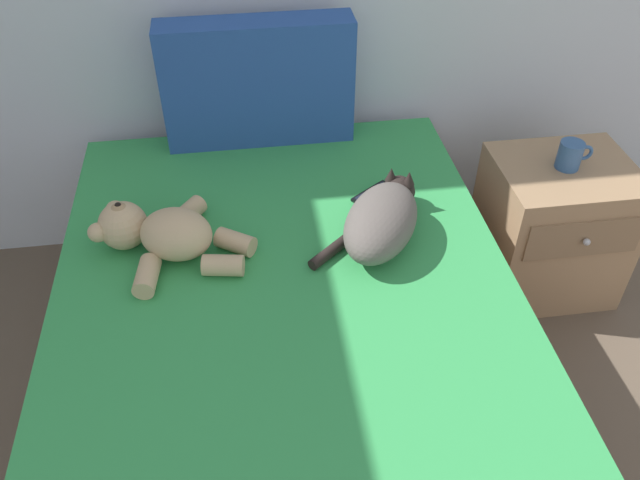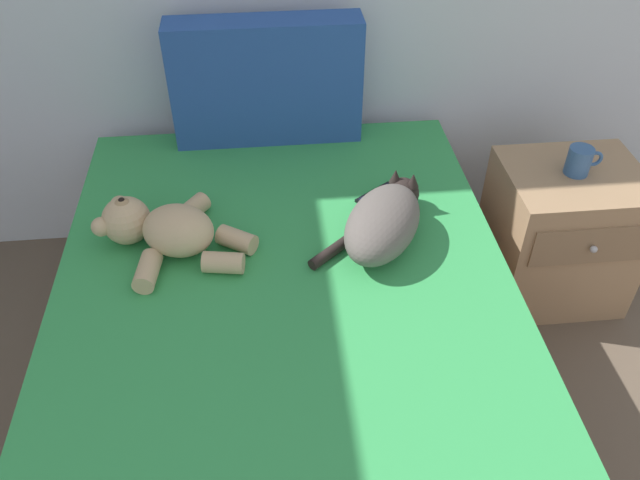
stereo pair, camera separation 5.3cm
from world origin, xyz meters
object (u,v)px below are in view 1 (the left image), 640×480
bed (294,383)px  mug (571,155)px  cell_phone (375,195)px  teddy_bear (161,233)px  nightstand (551,227)px  patterned_cushion (258,83)px  cat (383,219)px

bed → mug: mug is taller
cell_phone → bed: bearing=-123.8°
teddy_bear → nightstand: (1.32, 0.24, -0.33)m
teddy_bear → cell_phone: 0.67m
bed → cell_phone: 0.63m
patterned_cushion → cell_phone: patterned_cushion is taller
bed → cell_phone: cell_phone is taller
bed → cell_phone: (0.32, 0.48, 0.27)m
cell_phone → nightstand: 0.74m
mug → cat: bearing=-158.0°
nightstand → mug: mug is taller
bed → cell_phone: bearing=56.2°
patterned_cushion → nightstand: patterned_cushion is taller
bed → nightstand: (1.00, 0.55, -0.00)m
bed → patterned_cushion: bearing=90.6°
cell_phone → mug: (0.67, 0.08, 0.03)m
patterned_cushion → nightstand: 1.16m
nightstand → mug: (-0.01, 0.01, 0.31)m
patterned_cushion → cell_phone: bearing=-50.7°
patterned_cushion → cell_phone: size_ratio=3.92×
cat → teddy_bear: (-0.62, 0.03, -0.01)m
bed → nightstand: bed is taller
patterned_cushion → teddy_bear: 0.67m
cat → bed: bearing=-137.0°
nightstand → cat: bearing=-158.5°
teddy_bear → nightstand: bearing=10.4°
teddy_bear → patterned_cushion: bearing=60.9°
patterned_cushion → teddy_bear: bearing=-119.1°
bed → cat: (0.29, 0.27, 0.34)m
cat → nightstand: 0.83m
bed → teddy_bear: (-0.33, 0.31, 0.33)m
bed → mug: (0.99, 0.56, 0.31)m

